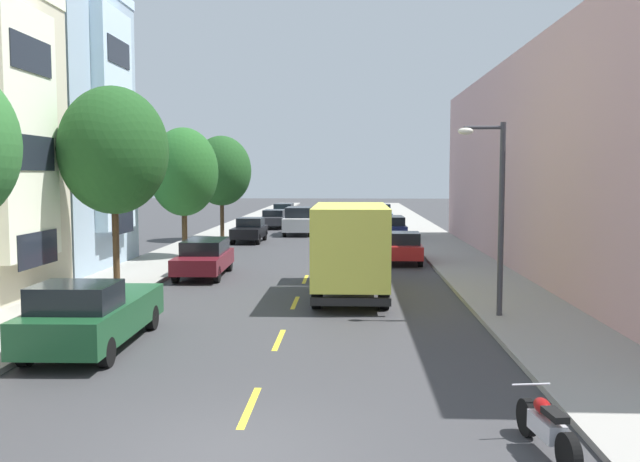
# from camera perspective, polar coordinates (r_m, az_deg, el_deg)

# --- Properties ---
(ground_plane) EXTENTS (160.00, 160.00, 0.00)m
(ground_plane) POSITION_cam_1_polar(r_m,az_deg,el_deg) (40.11, -0.00, -1.23)
(ground_plane) COLOR #38383A
(sidewalk_left) EXTENTS (3.20, 120.00, 0.14)m
(sidewalk_left) POSITION_cam_1_polar(r_m,az_deg,el_deg) (39.10, -10.59, -1.37)
(sidewalk_left) COLOR #99968E
(sidewalk_left) RESTS_ON ground_plane
(sidewalk_right) EXTENTS (3.20, 120.00, 0.14)m
(sidewalk_right) POSITION_cam_1_polar(r_m,az_deg,el_deg) (38.44, 10.50, -1.47)
(sidewalk_right) COLOR #99968E
(sidewalk_right) RESTS_ON ground_plane
(lane_centerline_dashes) EXTENTS (0.14, 47.20, 0.01)m
(lane_centerline_dashes) POSITION_cam_1_polar(r_m,az_deg,el_deg) (34.65, -0.42, -2.17)
(lane_centerline_dashes) COLOR yellow
(lane_centerline_dashes) RESTS_ON ground_plane
(apartment_block_opposite) EXTENTS (10.00, 36.00, 9.33)m
(apartment_block_opposite) POSITION_cam_1_polar(r_m,az_deg,el_deg) (32.13, 24.42, 5.19)
(apartment_block_opposite) COLOR #CC9E9E
(apartment_block_opposite) RESTS_ON ground_plane
(street_tree_second) EXTENTS (3.75, 3.75, 7.09)m
(street_tree_second) POSITION_cam_1_polar(r_m,az_deg,el_deg) (24.66, -16.96, 6.48)
(street_tree_second) COLOR #47331E
(street_tree_second) RESTS_ON sidewalk_left
(street_tree_third) EXTENTS (3.39, 3.39, 6.35)m
(street_tree_third) POSITION_cam_1_polar(r_m,az_deg,el_deg) (34.06, -11.39, 4.88)
(street_tree_third) COLOR #47331E
(street_tree_third) RESTS_ON sidewalk_left
(street_tree_farthest) EXTENTS (3.77, 3.77, 6.51)m
(street_tree_farthest) POSITION_cam_1_polar(r_m,az_deg,el_deg) (43.65, -8.28, 5.03)
(street_tree_farthest) COLOR #47331E
(street_tree_farthest) RESTS_ON sidewalk_left
(street_lamp) EXTENTS (1.35, 0.28, 5.52)m
(street_lamp) POSITION_cam_1_polar(r_m,az_deg,el_deg) (19.92, 14.52, 2.39)
(street_lamp) COLOR #38383D
(street_lamp) RESTS_ON sidewalk_right
(delivery_box_truck) EXTENTS (2.42, 7.54, 3.16)m
(delivery_box_truck) POSITION_cam_1_polar(r_m,az_deg,el_deg) (23.45, 2.57, -1.01)
(delivery_box_truck) COLOR #D8D84C
(delivery_box_truck) RESTS_ON ground_plane
(parked_hatchback_red) EXTENTS (1.85, 4.05, 1.50)m
(parked_hatchback_red) POSITION_cam_1_polar(r_m,az_deg,el_deg) (32.32, 6.94, -1.37)
(parked_hatchback_red) COLOR #AD1E1E
(parked_hatchback_red) RESTS_ON ground_plane
(parked_sedan_charcoal) EXTENTS (1.88, 4.53, 1.43)m
(parked_sedan_charcoal) POSITION_cam_1_polar(r_m,az_deg,el_deg) (53.39, -3.89, 1.05)
(parked_sedan_charcoal) COLOR #333338
(parked_sedan_charcoal) RESTS_ON ground_plane
(parked_pickup_sky) EXTENTS (2.16, 5.36, 1.73)m
(parked_pickup_sky) POSITION_cam_1_polar(r_m,az_deg,el_deg) (56.17, 5.05, 1.31)
(parked_pickup_sky) COLOR #7A9EC6
(parked_pickup_sky) RESTS_ON ground_plane
(parked_wagon_burgundy) EXTENTS (1.96, 4.75, 1.50)m
(parked_wagon_burgundy) POSITION_cam_1_polar(r_m,az_deg,el_deg) (28.36, -9.70, -2.16)
(parked_wagon_burgundy) COLOR maroon
(parked_wagon_burgundy) RESTS_ON ground_plane
(parked_pickup_forest) EXTENTS (2.10, 5.34, 1.73)m
(parked_pickup_forest) POSITION_cam_1_polar(r_m,az_deg,el_deg) (17.34, -18.61, -6.65)
(parked_pickup_forest) COLOR #194C28
(parked_pickup_forest) RESTS_ON ground_plane
(parked_hatchback_black) EXTENTS (1.82, 4.03, 1.50)m
(parked_hatchback_black) POSITION_cam_1_polar(r_m,az_deg,el_deg) (42.32, -5.94, 0.08)
(parked_hatchback_black) COLOR black
(parked_hatchback_black) RESTS_ON ground_plane
(parked_wagon_navy) EXTENTS (1.90, 4.73, 1.50)m
(parked_wagon_navy) POSITION_cam_1_polar(r_m,az_deg,el_deg) (44.50, 5.94, 0.37)
(parked_wagon_navy) COLOR navy
(parked_wagon_navy) RESTS_ON ground_plane
(parked_wagon_teal) EXTENTS (1.90, 4.73, 1.50)m
(parked_wagon_teal) POSITION_cam_1_polar(r_m,az_deg,el_deg) (63.39, -3.08, 1.69)
(parked_wagon_teal) COLOR #195B60
(parked_wagon_teal) RESTS_ON ground_plane
(moving_white_sedan) EXTENTS (1.95, 4.80, 1.93)m
(moving_white_sedan) POSITION_cam_1_polar(r_m,az_deg,el_deg) (47.39, -1.78, 0.88)
(moving_white_sedan) COLOR silver
(moving_white_sedan) RESTS_ON ground_plane
(parked_motorcycle) EXTENTS (0.62, 2.05, 0.90)m
(parked_motorcycle) POSITION_cam_1_polar(r_m,az_deg,el_deg) (11.09, 18.50, -15.37)
(parked_motorcycle) COLOR black
(parked_motorcycle) RESTS_ON ground_plane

